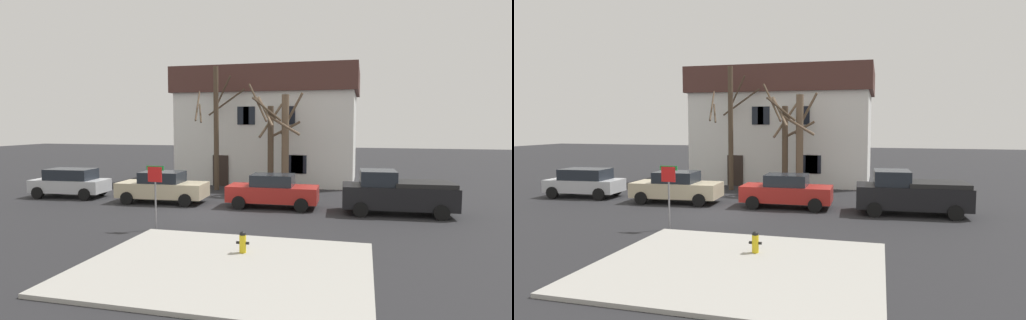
# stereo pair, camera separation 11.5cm
# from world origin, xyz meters

# --- Properties ---
(ground_plane) EXTENTS (120.00, 120.00, 0.00)m
(ground_plane) POSITION_xyz_m (0.00, 0.00, 0.00)
(ground_plane) COLOR #262628
(sidewalk_slab) EXTENTS (8.40, 6.65, 0.12)m
(sidewalk_slab) POSITION_xyz_m (3.45, -6.94, 0.06)
(sidewalk_slab) COLOR #A8A59E
(sidewalk_slab) RESTS_ON ground_plane
(building_main) EXTENTS (12.84, 8.39, 8.20)m
(building_main) POSITION_xyz_m (0.49, 13.07, 4.17)
(building_main) COLOR white
(building_main) RESTS_ON ground_plane
(tree_bare_near) EXTENTS (3.14, 3.15, 7.87)m
(tree_bare_near) POSITION_xyz_m (-1.90, 7.30, 4.18)
(tree_bare_near) COLOR #4C3D2D
(tree_bare_near) RESTS_ON ground_plane
(tree_bare_mid) EXTENTS (2.30, 1.62, 6.72)m
(tree_bare_mid) POSITION_xyz_m (1.67, 7.11, 3.05)
(tree_bare_mid) COLOR #4C3D2D
(tree_bare_mid) RESTS_ON ground_plane
(tree_bare_far) EXTENTS (2.95, 3.46, 6.18)m
(tree_bare_far) POSITION_xyz_m (2.52, 7.36, 3.35)
(tree_bare_far) COLOR brown
(tree_bare_far) RESTS_ON ground_plane
(car_silver_wagon) EXTENTS (4.39, 2.23, 1.65)m
(car_silver_wagon) POSITION_xyz_m (-9.16, 2.56, 0.86)
(car_silver_wagon) COLOR #B7BABF
(car_silver_wagon) RESTS_ON ground_plane
(car_beige_sedan) EXTENTS (4.83, 2.25, 1.69)m
(car_beige_sedan) POSITION_xyz_m (-3.15, 2.25, 0.85)
(car_beige_sedan) COLOR #C6B793
(car_beige_sedan) RESTS_ON ground_plane
(car_red_sedan) EXTENTS (4.61, 2.07, 1.70)m
(car_red_sedan) POSITION_xyz_m (2.88, 2.39, 0.85)
(car_red_sedan) COLOR #AD231E
(car_red_sedan) RESTS_ON ground_plane
(pickup_truck_black) EXTENTS (5.20, 2.50, 2.06)m
(pickup_truck_black) POSITION_xyz_m (8.86, 2.31, 1.00)
(pickup_truck_black) COLOR black
(pickup_truck_black) RESTS_ON ground_plane
(fire_hydrant) EXTENTS (0.42, 0.22, 0.70)m
(fire_hydrant) POSITION_xyz_m (3.62, -5.71, 0.48)
(fire_hydrant) COLOR gold
(fire_hydrant) RESTS_ON sidewalk_slab
(street_sign_pole) EXTENTS (0.76, 0.07, 2.58)m
(street_sign_pole) POSITION_xyz_m (-0.71, -3.24, 1.81)
(street_sign_pole) COLOR slate
(street_sign_pole) RESTS_ON ground_plane
(bicycle_leaning) EXTENTS (1.71, 0.49, 1.03)m
(bicycle_leaning) POSITION_xyz_m (-5.29, 5.91, 0.37)
(bicycle_leaning) COLOR black
(bicycle_leaning) RESTS_ON ground_plane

